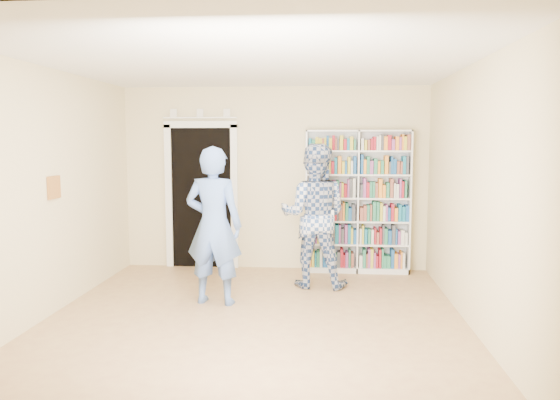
% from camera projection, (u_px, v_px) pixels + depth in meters
% --- Properties ---
extents(floor, '(5.00, 5.00, 0.00)m').
position_uv_depth(floor, '(253.00, 322.00, 5.77)').
color(floor, '#9E6F4C').
rests_on(floor, ground).
extents(ceiling, '(5.00, 5.00, 0.00)m').
position_uv_depth(ceiling, '(252.00, 62.00, 5.48)').
color(ceiling, white).
rests_on(ceiling, wall_back).
extents(wall_back, '(4.50, 0.00, 4.50)m').
position_uv_depth(wall_back, '(274.00, 179.00, 8.11)').
color(wall_back, beige).
rests_on(wall_back, floor).
extents(wall_left, '(0.00, 5.00, 5.00)m').
position_uv_depth(wall_left, '(43.00, 194.00, 5.81)').
color(wall_left, beige).
rests_on(wall_left, floor).
extents(wall_right, '(0.00, 5.00, 5.00)m').
position_uv_depth(wall_right, '(476.00, 197.00, 5.45)').
color(wall_right, beige).
rests_on(wall_right, floor).
extents(bookshelf, '(1.50, 0.28, 2.06)m').
position_uv_depth(bookshelf, '(358.00, 201.00, 7.89)').
color(bookshelf, white).
rests_on(bookshelf, floor).
extents(doorway, '(1.10, 0.08, 2.43)m').
position_uv_depth(doorway, '(201.00, 190.00, 8.19)').
color(doorway, black).
rests_on(doorway, floor).
extents(wall_art, '(0.03, 0.25, 0.25)m').
position_uv_depth(wall_art, '(54.00, 187.00, 6.00)').
color(wall_art, brown).
rests_on(wall_art, wall_left).
extents(man_blue, '(0.73, 0.53, 1.85)m').
position_uv_depth(man_blue, '(214.00, 226.00, 6.35)').
color(man_blue, '#5475BB').
rests_on(man_blue, floor).
extents(man_plaid, '(0.98, 0.80, 1.87)m').
position_uv_depth(man_plaid, '(314.00, 216.00, 7.11)').
color(man_plaid, navy).
rests_on(man_plaid, floor).
extents(paper_sheet, '(0.18, 0.07, 0.27)m').
position_uv_depth(paper_sheet, '(327.00, 221.00, 6.93)').
color(paper_sheet, white).
rests_on(paper_sheet, man_plaid).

